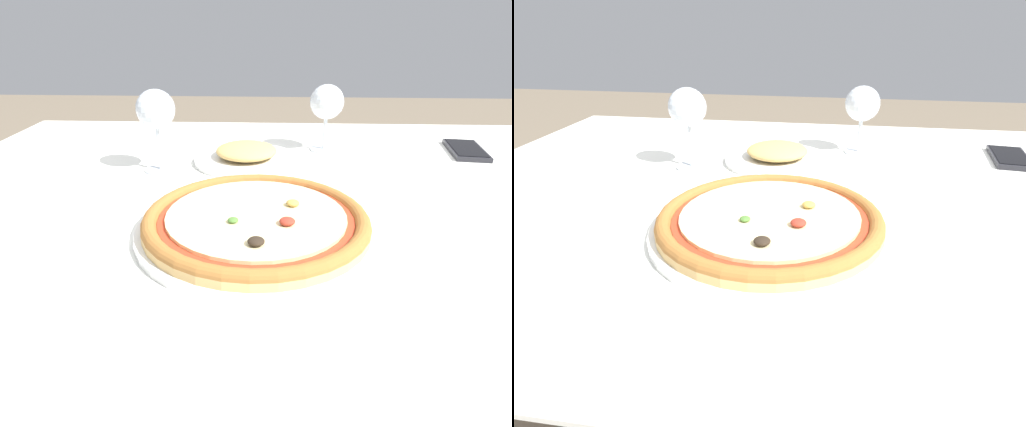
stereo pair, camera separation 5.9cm
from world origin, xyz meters
TOP-DOWN VIEW (x-y plane):
  - dining_table at (0.00, 0.00)m, footprint 1.39×0.98m
  - pizza_plate at (-0.06, -0.16)m, footprint 0.34×0.34m
  - fork at (-0.39, 0.01)m, footprint 0.04×0.17m
  - wine_glass_far_left at (0.07, 0.24)m, footprint 0.07×0.07m
  - wine_glass_far_right at (-0.26, 0.09)m, footprint 0.07×0.07m
  - cell_phone at (0.38, 0.24)m, footprint 0.09×0.15m
  - side_plate at (-0.10, 0.15)m, footprint 0.21×0.21m

SIDE VIEW (x-z plane):
  - dining_table at x=0.00m, z-range 0.29..1.03m
  - fork at x=-0.39m, z-range 0.75..0.75m
  - cell_phone at x=0.38m, z-range 0.75..0.76m
  - side_plate at x=-0.10m, z-range 0.74..0.78m
  - pizza_plate at x=-0.06m, z-range 0.74..0.78m
  - wine_glass_far_left at x=0.07m, z-range 0.78..0.92m
  - wine_glass_far_right at x=-0.26m, z-range 0.78..0.94m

